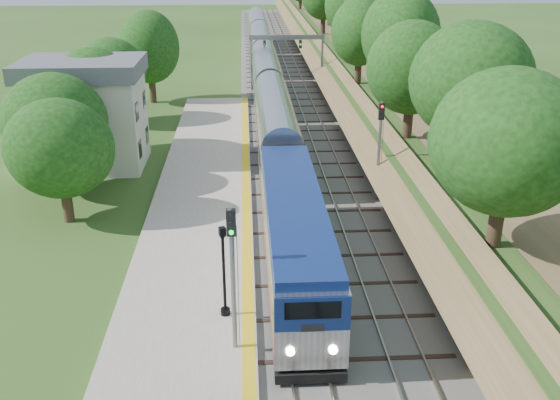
{
  "coord_description": "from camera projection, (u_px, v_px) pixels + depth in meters",
  "views": [
    {
      "loc": [
        -2.26,
        -15.61,
        15.79
      ],
      "look_at": [
        -0.5,
        15.58,
        2.8
      ],
      "focal_mm": 40.0,
      "sensor_mm": 36.0,
      "label": 1
    }
  ],
  "objects": [
    {
      "name": "trackbed",
      "position": [
        280.0,
        81.0,
        75.97
      ],
      "size": [
        9.5,
        170.0,
        0.28
      ],
      "color": "#4C4944",
      "rests_on": "ground"
    },
    {
      "name": "lamppost_far",
      "position": [
        224.0,
        277.0,
        27.11
      ],
      "size": [
        0.42,
        0.42,
        4.28
      ],
      "color": "black",
      "rests_on": "platform"
    },
    {
      "name": "yellow_stripe",
      "position": [
        247.0,
        237.0,
        35.05
      ],
      "size": [
        0.55,
        68.0,
        0.01
      ],
      "primitive_type": "cube",
      "color": "gold",
      "rests_on": "platform"
    },
    {
      "name": "embankment",
      "position": [
        348.0,
        65.0,
        75.68
      ],
      "size": [
        10.64,
        170.0,
        11.7
      ],
      "color": "brown",
      "rests_on": "ground"
    },
    {
      "name": "station_building",
      "position": [
        86.0,
        113.0,
        45.93
      ],
      "size": [
        8.6,
        6.6,
        8.0
      ],
      "color": "beige",
      "rests_on": "ground"
    },
    {
      "name": "signal_platform",
      "position": [
        232.0,
        264.0,
        24.15
      ],
      "size": [
        0.37,
        0.29,
        6.26
      ],
      "color": "slate",
      "rests_on": "platform"
    },
    {
      "name": "train",
      "position": [
        266.0,
        81.0,
        65.61
      ],
      "size": [
        2.84,
        94.47,
        4.17
      ],
      "color": "black",
      "rests_on": "trackbed"
    },
    {
      "name": "signal_farside",
      "position": [
        380.0,
        141.0,
        39.54
      ],
      "size": [
        0.36,
        0.28,
        6.5
      ],
      "color": "slate",
      "rests_on": "ground"
    },
    {
      "name": "platform",
      "position": [
        196.0,
        242.0,
        34.98
      ],
      "size": [
        6.4,
        68.0,
        0.38
      ],
      "primitive_type": "cube",
      "color": "gray",
      "rests_on": "ground"
    },
    {
      "name": "signal_gantry",
      "position": [
        287.0,
        48.0,
        69.55
      ],
      "size": [
        8.4,
        0.38,
        6.2
      ],
      "color": "slate",
      "rests_on": "ground"
    },
    {
      "name": "trees_behind_platform",
      "position": [
        98.0,
        145.0,
        37.3
      ],
      "size": [
        7.82,
        53.32,
        7.21
      ],
      "color": "#332316",
      "rests_on": "ground"
    }
  ]
}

